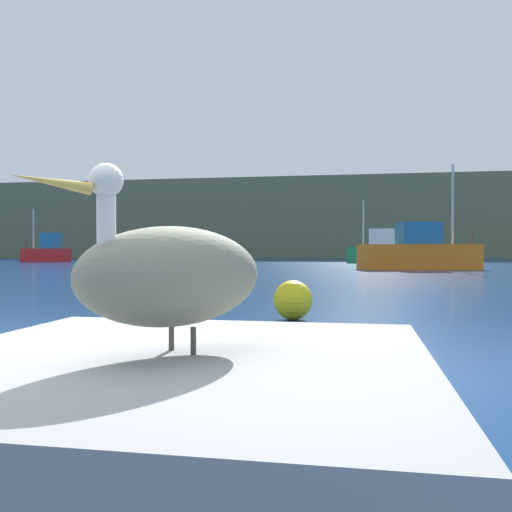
% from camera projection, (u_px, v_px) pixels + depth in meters
% --- Properties ---
extents(ground_plane, '(260.00, 260.00, 0.00)m').
position_uv_depth(ground_plane, '(75.00, 428.00, 3.41)').
color(ground_plane, navy).
extents(hillside_backdrop, '(140.00, 15.43, 8.83)m').
position_uv_depth(hillside_backdrop, '(344.00, 220.00, 65.90)').
color(hillside_backdrop, '#5B664C').
rests_on(hillside_backdrop, ground).
extents(pier_dock, '(2.65, 2.73, 0.55)m').
position_uv_depth(pier_dock, '(174.00, 406.00, 2.91)').
color(pier_dock, '#959595').
rests_on(pier_dock, ground).
extents(pelican, '(1.09, 1.31, 0.96)m').
position_uv_depth(pelican, '(172.00, 274.00, 2.90)').
color(pelican, gray).
rests_on(pelican, pier_dock).
extents(fishing_boat_red, '(4.80, 2.53, 4.39)m').
position_uv_depth(fishing_boat_red, '(46.00, 252.00, 45.84)').
color(fishing_boat_red, red).
rests_on(fishing_boat_red, ground).
extents(fishing_boat_green, '(5.90, 2.48, 4.76)m').
position_uv_depth(fishing_boat_green, '(385.00, 251.00, 41.95)').
color(fishing_boat_green, '#1E8C4C').
rests_on(fishing_boat_green, ground).
extents(fishing_boat_orange, '(6.37, 3.48, 5.49)m').
position_uv_depth(fishing_boat_orange, '(419.00, 253.00, 28.89)').
color(fishing_boat_orange, orange).
rests_on(fishing_boat_orange, ground).
extents(mooring_buoy, '(0.61, 0.61, 0.61)m').
position_uv_depth(mooring_buoy, '(293.00, 300.00, 8.56)').
color(mooring_buoy, yellow).
rests_on(mooring_buoy, ground).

